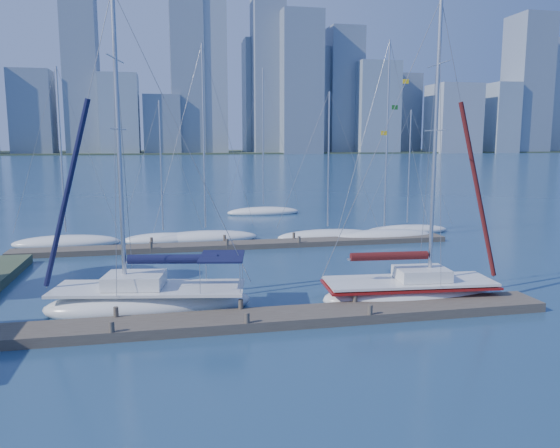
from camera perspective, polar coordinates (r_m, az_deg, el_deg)
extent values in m
plane|color=navy|center=(22.32, -3.79, -10.50)|extent=(700.00, 700.00, 0.00)
cube|color=#443A32|center=(22.25, -3.79, -10.01)|extent=(26.00, 2.00, 0.40)
cube|color=#443A32|center=(37.88, -4.17, -2.20)|extent=(30.00, 1.80, 0.36)
cube|color=#38472D|center=(340.97, -11.38, 7.32)|extent=(800.00, 100.00, 1.50)
ellipsoid|color=silver|center=(24.72, -13.45, -8.17)|extent=(9.21, 4.41, 1.55)
cube|color=silver|center=(24.52, -13.51, -6.55)|extent=(8.53, 4.07, 0.12)
cube|color=silver|center=(24.57, -14.96, -5.71)|extent=(2.78, 2.29, 0.57)
cylinder|color=silver|center=(23.93, -16.49, 8.02)|extent=(0.19, 0.19, 12.32)
cylinder|color=silver|center=(24.04, -11.13, -3.86)|extent=(4.14, 0.84, 0.10)
cylinder|color=#0F1234|center=(24.02, -11.14, -3.62)|extent=(3.87, 1.09, 0.41)
cube|color=#0F1234|center=(23.74, -6.08, -3.39)|extent=(2.27, 2.75, 0.08)
ellipsoid|color=silver|center=(26.16, 13.30, -7.26)|extent=(8.46, 3.35, 1.45)
cube|color=silver|center=(25.98, 13.35, -5.83)|extent=(7.84, 3.09, 0.12)
cube|color=silver|center=(26.11, 14.57, -5.04)|extent=(2.45, 1.94, 0.53)
cylinder|color=silver|center=(25.54, 15.90, 8.00)|extent=(0.17, 0.17, 12.40)
cylinder|color=silver|center=(25.40, 11.34, -3.51)|extent=(3.91, 0.40, 0.10)
cylinder|color=#400D0F|center=(25.38, 11.34, -3.30)|extent=(3.62, 0.67, 0.39)
cube|color=maroon|center=(26.02, 13.34, -6.18)|extent=(8.02, 3.21, 0.10)
ellipsoid|color=silver|center=(41.27, -21.40, -1.85)|extent=(7.57, 3.36, 1.11)
cylinder|color=silver|center=(40.66, -21.91, 7.12)|extent=(0.12, 0.12, 11.27)
ellipsoid|color=silver|center=(40.68, -12.07, -1.61)|extent=(6.03, 2.82, 1.00)
cylinder|color=silver|center=(40.08, -12.32, 5.93)|extent=(0.11, 0.11, 9.24)
ellipsoid|color=silver|center=(40.76, -7.75, -1.45)|extent=(8.02, 3.96, 1.09)
cylinder|color=silver|center=(40.13, -7.97, 8.93)|extent=(0.12, 0.12, 13.11)
ellipsoid|color=silver|center=(41.22, 4.99, -1.29)|extent=(7.86, 2.84, 1.08)
cylinder|color=silver|center=(40.62, 5.10, 6.69)|extent=(0.12, 0.12, 9.89)
ellipsoid|color=silver|center=(41.58, 10.83, -1.31)|extent=(7.91, 3.35, 1.13)
cylinder|color=silver|center=(40.97, 11.13, 9.10)|extent=(0.12, 0.12, 13.40)
ellipsoid|color=silver|center=(45.00, 13.12, -0.68)|extent=(7.11, 4.43, 0.94)
cylinder|color=silver|center=(44.47, 13.35, 5.84)|extent=(0.10, 0.10, 8.86)
ellipsoid|color=silver|center=(54.90, -1.74, 1.24)|extent=(7.38, 2.50, 1.09)
cylinder|color=silver|center=(54.44, -1.77, 9.04)|extent=(0.12, 0.12, 13.31)
cube|color=slate|center=(315.87, -24.42, 10.55)|extent=(20.37, 17.63, 43.25)
cube|color=#8D9BAA|center=(333.57, -19.80, 10.45)|extent=(14.01, 17.61, 40.68)
cube|color=gray|center=(306.97, -16.37, 10.91)|extent=(19.62, 19.81, 41.87)
cube|color=slate|center=(307.68, -12.21, 10.09)|extent=(19.48, 16.86, 31.51)
cube|color=#8D9BAA|center=(313.88, -7.54, 16.00)|extent=(19.70, 14.99, 94.97)
cube|color=gray|center=(331.09, -2.27, 13.10)|extent=(17.24, 17.46, 65.30)
cube|color=slate|center=(309.90, 2.15, 14.44)|extent=(22.30, 18.95, 76.47)
cube|color=#8D9BAA|center=(330.16, 4.97, 12.64)|extent=(14.53, 17.11, 60.15)
cube|color=gray|center=(323.57, 9.97, 11.83)|extent=(23.69, 18.80, 51.27)
cube|color=slate|center=(363.21, 12.87, 11.18)|extent=(15.80, 17.52, 48.61)
cube|color=#8D9BAA|center=(343.40, 17.63, 10.42)|extent=(26.01, 23.94, 39.86)
cube|color=gray|center=(359.29, 21.93, 10.20)|extent=(15.45, 21.38, 41.04)
cube|color=slate|center=(374.17, 24.38, 13.10)|extent=(21.02, 23.60, 81.71)
cube|color=#8D9BAA|center=(405.47, 25.89, 11.91)|extent=(15.69, 17.08, 71.93)
cube|color=slate|center=(318.57, -20.23, 18.21)|extent=(17.09, 18.00, 125.40)
cube|color=slate|center=(313.42, -9.69, 15.51)|extent=(17.70, 18.00, 90.07)
cube|color=slate|center=(319.70, -1.27, 17.18)|extent=(17.48, 18.00, 108.72)
cube|color=slate|center=(328.68, 6.70, 13.61)|extent=(19.31, 18.00, 71.36)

